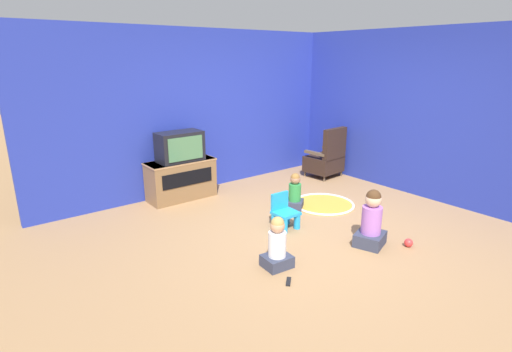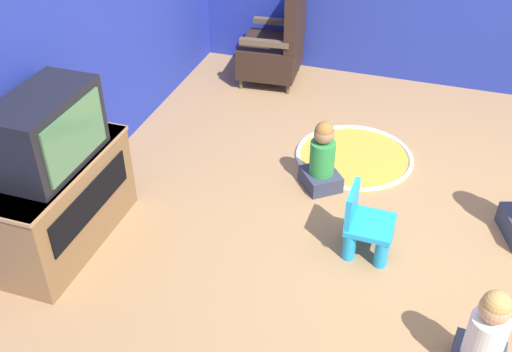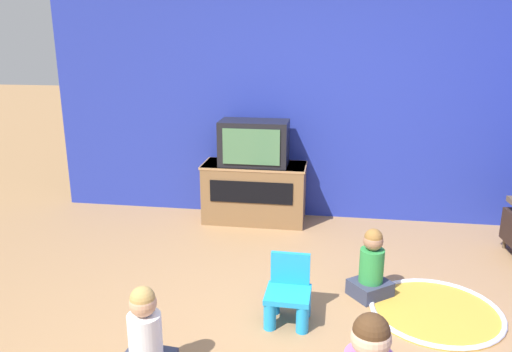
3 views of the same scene
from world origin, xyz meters
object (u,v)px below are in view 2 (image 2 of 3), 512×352
television (47,131)px  tv_cabinet (61,202)px  yellow_kid_chair (366,227)px  child_watching_right (322,160)px  black_armchair (276,46)px  child_watching_center (485,340)px

television → tv_cabinet: bearing=90.0°
yellow_kid_chair → child_watching_right: bearing=37.3°
black_armchair → child_watching_right: bearing=23.1°
television → yellow_kid_chair: size_ratio=1.51×
television → child_watching_right: 1.91m
child_watching_center → tv_cabinet: bearing=90.0°
child_watching_center → child_watching_right: (1.35, 1.15, -0.01)m
yellow_kid_chair → child_watching_center: 1.05m
yellow_kid_chair → child_watching_center: (-0.76, -0.72, 0.07)m
black_armchair → yellow_kid_chair: size_ratio=2.05×
tv_cabinet → child_watching_right: (1.12, -1.44, -0.09)m
tv_cabinet → yellow_kid_chair: bearing=-74.1°
tv_cabinet → child_watching_right: 1.83m
black_armchair → child_watching_right: (-1.58, -0.83, -0.12)m
television → black_armchair: television is taller
yellow_kid_chair → television: bearing=107.3°
tv_cabinet → child_watching_center: 2.60m
child_watching_right → tv_cabinet: bearing=89.7°
yellow_kid_chair → black_armchair: bearing=31.3°
yellow_kid_chair → child_watching_center: size_ratio=0.79×
child_watching_center → child_watching_right: bearing=45.5°
black_armchair → yellow_kid_chair: 2.51m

